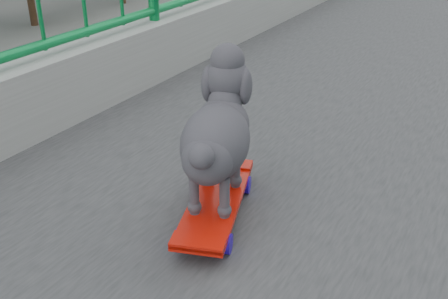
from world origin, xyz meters
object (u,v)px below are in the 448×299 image
object	(u,v)px
car_0	(223,173)
car_7	(44,133)
car_6	(252,74)
skateboard	(216,203)
poodle	(217,132)
car_5	(163,225)

from	to	relation	value
car_0	car_7	world-z (taller)	car_0
car_6	car_7	size ratio (longest dim) A/B	1.15
skateboard	poodle	world-z (taller)	poodle
car_0	car_6	bearing A→B (deg)	112.28
poodle	car_5	size ratio (longest dim) A/B	0.10
car_6	car_5	bearing A→B (deg)	-73.22
poodle	car_7	xyz separation A→B (m)	(-11.99, 9.08, -6.56)
skateboard	poodle	size ratio (longest dim) A/B	1.16
car_0	car_6	xyz separation A→B (m)	(-3.20, 7.81, 0.01)
skateboard	car_7	world-z (taller)	skateboard
car_5	car_6	world-z (taller)	car_6
skateboard	car_5	bearing A→B (deg)	110.78
car_6	car_7	world-z (taller)	car_6
skateboard	car_0	xyz separation A→B (m)	(-5.60, 9.64, -6.25)
car_0	car_5	xyz separation A→B (m)	(0.00, -2.80, -0.01)
car_5	car_7	bearing A→B (deg)	160.48
poodle	car_5	xyz separation A→B (m)	(-5.59, 6.81, -6.50)
car_5	car_7	xyz separation A→B (m)	(-6.40, 2.27, -0.06)
skateboard	car_6	bearing A→B (deg)	98.22
car_7	car_6	bearing A→B (deg)	-110.99
skateboard	car_5	size ratio (longest dim) A/B	0.11
skateboard	car_6	size ratio (longest dim) A/B	0.09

